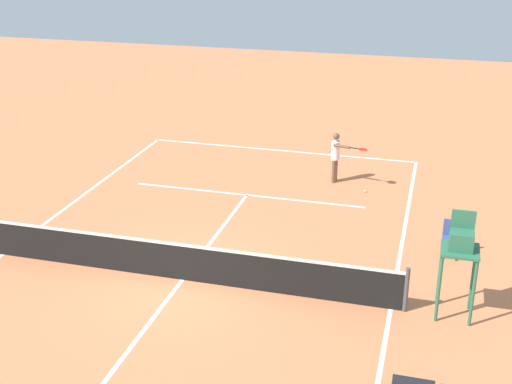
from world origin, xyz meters
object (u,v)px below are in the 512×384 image
at_px(tennis_ball, 365,191).
at_px(courtside_chair_mid, 451,237).
at_px(player_serving, 337,153).
at_px(umpire_chair, 460,249).

relative_size(tennis_ball, courtside_chair_mid, 0.07).
relative_size(player_serving, courtside_chair_mid, 1.76).
bearing_deg(courtside_chair_mid, umpire_chair, 92.01).
distance_m(tennis_ball, courtside_chair_mid, 4.62).
distance_m(player_serving, tennis_ball, 1.57).
bearing_deg(tennis_ball, player_serving, -31.98).
relative_size(umpire_chair, courtside_chair_mid, 2.54).
bearing_deg(player_serving, umpire_chair, 38.46).
relative_size(tennis_ball, umpire_chair, 0.03).
xyz_separation_m(umpire_chair, courtside_chair_mid, (0.10, -2.87, -1.07)).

